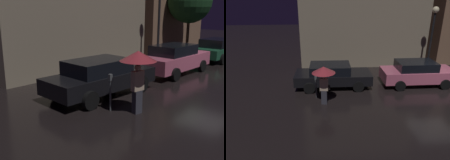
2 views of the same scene
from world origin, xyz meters
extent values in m
plane|color=black|center=(0.00, 0.00, 0.00)|extent=(60.00, 60.00, 0.00)
cube|color=#8C664C|center=(5.92, 6.50, 3.38)|extent=(7.08, 3.00, 6.77)
cube|color=black|center=(-6.00, 1.54, 0.62)|extent=(4.61, 1.93, 0.58)
cube|color=black|center=(-6.18, 1.54, 1.17)|extent=(2.42, 1.65, 0.52)
cylinder|color=black|center=(-4.59, 2.43, 0.33)|extent=(0.65, 0.22, 0.65)
cylinder|color=black|center=(-4.59, 0.65, 0.33)|extent=(0.65, 0.22, 0.65)
cylinder|color=black|center=(-7.41, 2.43, 0.33)|extent=(0.65, 0.22, 0.65)
cylinder|color=black|center=(-7.41, 0.65, 0.33)|extent=(0.65, 0.22, 0.65)
cube|color=#DB6684|center=(-0.75, 1.42, 0.66)|extent=(4.45, 1.80, 0.69)
cube|color=black|center=(-0.93, 1.42, 1.26)|extent=(2.32, 1.56, 0.50)
cylinder|color=black|center=(0.62, 2.28, 0.31)|extent=(0.62, 0.22, 0.62)
cylinder|color=black|center=(0.62, 0.55, 0.31)|extent=(0.62, 0.22, 0.62)
cylinder|color=black|center=(-2.12, 2.28, 0.31)|extent=(0.62, 0.22, 0.62)
cylinder|color=black|center=(-2.12, 0.55, 0.31)|extent=(0.62, 0.22, 0.62)
cube|color=#1E5638|center=(4.54, 1.36, 0.60)|extent=(4.18, 1.83, 0.56)
cube|color=black|center=(4.37, 1.36, 1.14)|extent=(2.19, 1.57, 0.52)
cylinder|color=black|center=(5.82, 2.23, 0.33)|extent=(0.65, 0.22, 0.65)
cylinder|color=black|center=(3.26, 2.23, 0.33)|extent=(0.65, 0.22, 0.65)
cylinder|color=black|center=(3.26, 0.50, 0.33)|extent=(0.65, 0.22, 0.65)
cube|color=#383842|center=(-6.60, -0.68, 0.38)|extent=(0.31, 0.23, 0.77)
cube|color=#D1B293|center=(-6.60, -0.68, 1.09)|extent=(0.44, 0.25, 0.64)
sphere|color=tan|center=(-6.60, -0.68, 1.51)|extent=(0.21, 0.21, 0.21)
cylinder|color=black|center=(-6.60, -0.68, 1.34)|extent=(0.02, 0.02, 0.76)
cone|color=#B2333D|center=(-6.60, -0.68, 1.87)|extent=(1.16, 1.16, 0.32)
cube|color=black|center=(-6.37, -0.68, 0.93)|extent=(0.17, 0.12, 0.22)
cylinder|color=#4C5154|center=(-7.02, 0.10, 0.51)|extent=(0.06, 0.06, 1.02)
cube|color=#4C5154|center=(-7.02, 0.10, 1.13)|extent=(0.12, 0.10, 0.22)
cylinder|color=black|center=(0.93, 3.59, 2.06)|extent=(0.14, 0.14, 4.12)
cylinder|color=#473323|center=(4.86, 3.75, 1.24)|extent=(0.20, 0.20, 2.49)
sphere|color=#193D1E|center=(4.86, 3.75, 3.76)|extent=(3.00, 3.00, 3.00)
camera|label=1|loc=(-13.42, -5.90, 3.30)|focal=45.00mm
camera|label=2|loc=(-6.75, -10.82, 5.40)|focal=35.00mm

